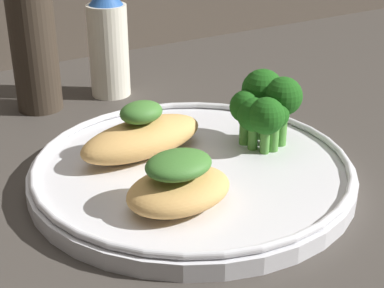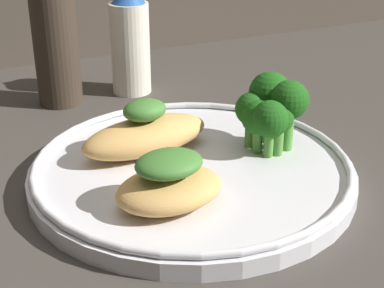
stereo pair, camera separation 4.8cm
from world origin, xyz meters
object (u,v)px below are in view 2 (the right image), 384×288
object	(u,v)px
plate	(192,170)
pepper_grinder	(55,33)
broccoli_bunch	(271,109)
sauce_bottle	(130,41)

from	to	relation	value
plate	pepper_grinder	world-z (taller)	pepper_grinder
broccoli_bunch	pepper_grinder	distance (cm)	26.17
sauce_bottle	pepper_grinder	size ratio (longest dim) A/B	0.72
plate	pepper_grinder	distance (cm)	24.25
broccoli_bunch	sauce_bottle	world-z (taller)	sauce_bottle
broccoli_bunch	pepper_grinder	world-z (taller)	pepper_grinder
plate	pepper_grinder	xyz separation A→B (cm)	(-5.62, 22.56, 6.91)
sauce_bottle	pepper_grinder	world-z (taller)	pepper_grinder
sauce_bottle	pepper_grinder	distance (cm)	8.61
sauce_bottle	broccoli_bunch	bearing A→B (deg)	-78.09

